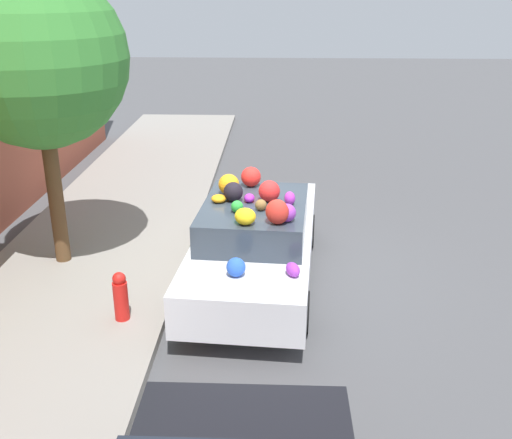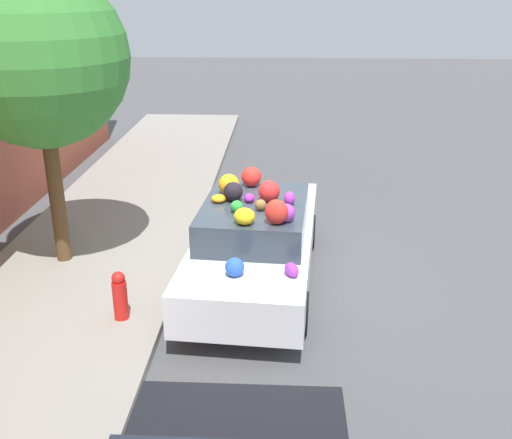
# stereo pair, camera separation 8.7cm
# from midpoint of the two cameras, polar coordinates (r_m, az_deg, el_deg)

# --- Properties ---
(ground_plane) EXTENTS (60.00, 60.00, 0.00)m
(ground_plane) POSITION_cam_midpoint_polar(r_m,az_deg,el_deg) (9.58, -0.82, -5.78)
(ground_plane) COLOR #4C4C4F
(sidewalk_curb) EXTENTS (24.00, 3.20, 0.14)m
(sidewalk_curb) POSITION_cam_midpoint_polar(r_m,az_deg,el_deg) (10.05, -16.45, -4.92)
(sidewalk_curb) COLOR gray
(sidewalk_curb) RESTS_ON ground
(street_tree) EXTENTS (2.66, 2.66, 4.58)m
(street_tree) POSITION_cam_midpoint_polar(r_m,az_deg,el_deg) (9.60, -20.33, 14.13)
(street_tree) COLOR brown
(street_tree) RESTS_ON sidewalk_curb
(fire_hydrant) EXTENTS (0.20, 0.20, 0.70)m
(fire_hydrant) POSITION_cam_midpoint_polar(r_m,az_deg,el_deg) (8.33, -13.06, -7.13)
(fire_hydrant) COLOR red
(fire_hydrant) RESTS_ON sidewalk_curb
(art_car) EXTENTS (4.70, 2.05, 1.72)m
(art_car) POSITION_cam_midpoint_polar(r_m,az_deg,el_deg) (9.22, -0.28, -1.86)
(art_car) COLOR silver
(art_car) RESTS_ON ground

